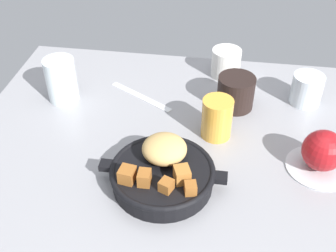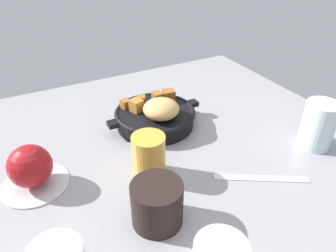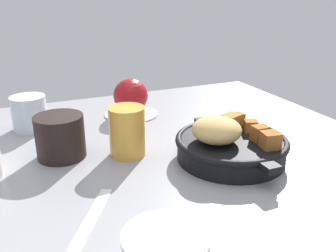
{
  "view_description": "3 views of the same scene",
  "coord_description": "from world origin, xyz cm",
  "px_view_note": "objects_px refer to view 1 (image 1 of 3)",
  "views": [
    {
      "loc": [
        7.77,
        -62.79,
        59.17
      ],
      "look_at": [
        -1.91,
        1.91,
        6.31
      ],
      "focal_mm": 45.01,
      "sensor_mm": 36.0,
      "label": 1
    },
    {
      "loc": [
        26.62,
        52.42,
        42.12
      ],
      "look_at": [
        1.3,
        4.23,
        7.26
      ],
      "focal_mm": 33.47,
      "sensor_mm": 36.0,
      "label": 2
    },
    {
      "loc": [
        -51.8,
        25.97,
        29.17
      ],
      "look_at": [
        -0.87,
        3.99,
        7.87
      ],
      "focal_mm": 39.54,
      "sensor_mm": 36.0,
      "label": 3
    }
  ],
  "objects_px": {
    "butter_knife": "(141,96)",
    "coffee_mug_dark": "(236,92)",
    "ceramic_mug_white": "(226,63)",
    "cast_iron_skillet": "(163,171)",
    "red_apple": "(323,151)",
    "water_glass_tall": "(61,80)",
    "juice_glass_amber": "(217,118)",
    "water_glass_short": "(307,89)"
  },
  "relations": [
    {
      "from": "butter_knife",
      "to": "coffee_mug_dark",
      "type": "height_order",
      "value": "coffee_mug_dark"
    },
    {
      "from": "ceramic_mug_white",
      "to": "cast_iron_skillet",
      "type": "bearing_deg",
      "value": -103.91
    },
    {
      "from": "red_apple",
      "to": "water_glass_tall",
      "type": "xyz_separation_m",
      "value": [
        -0.58,
        0.16,
        0.01
      ]
    },
    {
      "from": "red_apple",
      "to": "water_glass_tall",
      "type": "relative_size",
      "value": 0.76
    },
    {
      "from": "butter_knife",
      "to": "juice_glass_amber",
      "type": "distance_m",
      "value": 0.23
    },
    {
      "from": "cast_iron_skillet",
      "to": "red_apple",
      "type": "distance_m",
      "value": 0.31
    },
    {
      "from": "cast_iron_skillet",
      "to": "juice_glass_amber",
      "type": "bearing_deg",
      "value": 60.14
    },
    {
      "from": "red_apple",
      "to": "water_glass_short",
      "type": "relative_size",
      "value": 1.11
    },
    {
      "from": "water_glass_short",
      "to": "ceramic_mug_white",
      "type": "bearing_deg",
      "value": 153.94
    },
    {
      "from": "cast_iron_skillet",
      "to": "juice_glass_amber",
      "type": "xyz_separation_m",
      "value": [
        0.09,
        0.16,
        0.02
      ]
    },
    {
      "from": "butter_knife",
      "to": "cast_iron_skillet",
      "type": "bearing_deg",
      "value": -39.69
    },
    {
      "from": "butter_knife",
      "to": "coffee_mug_dark",
      "type": "bearing_deg",
      "value": 29.84
    },
    {
      "from": "juice_glass_amber",
      "to": "ceramic_mug_white",
      "type": "height_order",
      "value": "juice_glass_amber"
    },
    {
      "from": "butter_knife",
      "to": "ceramic_mug_white",
      "type": "relative_size",
      "value": 2.49
    },
    {
      "from": "cast_iron_skillet",
      "to": "water_glass_short",
      "type": "height_order",
      "value": "cast_iron_skillet"
    },
    {
      "from": "red_apple",
      "to": "juice_glass_amber",
      "type": "distance_m",
      "value": 0.22
    },
    {
      "from": "cast_iron_skillet",
      "to": "ceramic_mug_white",
      "type": "bearing_deg",
      "value": 76.09
    },
    {
      "from": "red_apple",
      "to": "water_glass_tall",
      "type": "distance_m",
      "value": 0.6
    },
    {
      "from": "juice_glass_amber",
      "to": "ceramic_mug_white",
      "type": "distance_m",
      "value": 0.25
    },
    {
      "from": "red_apple",
      "to": "water_glass_tall",
      "type": "height_order",
      "value": "water_glass_tall"
    },
    {
      "from": "butter_knife",
      "to": "coffee_mug_dark",
      "type": "relative_size",
      "value": 2.15
    },
    {
      "from": "red_apple",
      "to": "water_glass_short",
      "type": "bearing_deg",
      "value": 91.32
    },
    {
      "from": "water_glass_tall",
      "to": "water_glass_short",
      "type": "distance_m",
      "value": 0.58
    },
    {
      "from": "juice_glass_amber",
      "to": "coffee_mug_dark",
      "type": "xyz_separation_m",
      "value": [
        0.04,
        0.11,
        -0.01
      ]
    },
    {
      "from": "juice_glass_amber",
      "to": "water_glass_tall",
      "type": "xyz_separation_m",
      "value": [
        -0.37,
        0.08,
        0.01
      ]
    },
    {
      "from": "juice_glass_amber",
      "to": "water_glass_tall",
      "type": "distance_m",
      "value": 0.38
    },
    {
      "from": "cast_iron_skillet",
      "to": "ceramic_mug_white",
      "type": "relative_size",
      "value": 3.23
    },
    {
      "from": "coffee_mug_dark",
      "to": "water_glass_short",
      "type": "distance_m",
      "value": 0.17
    },
    {
      "from": "cast_iron_skillet",
      "to": "juice_glass_amber",
      "type": "distance_m",
      "value": 0.18
    },
    {
      "from": "cast_iron_skillet",
      "to": "water_glass_tall",
      "type": "height_order",
      "value": "water_glass_tall"
    },
    {
      "from": "juice_glass_amber",
      "to": "coffee_mug_dark",
      "type": "bearing_deg",
      "value": 71.58
    },
    {
      "from": "ceramic_mug_white",
      "to": "water_glass_tall",
      "type": "distance_m",
      "value": 0.42
    },
    {
      "from": "red_apple",
      "to": "water_glass_short",
      "type": "height_order",
      "value": "red_apple"
    },
    {
      "from": "red_apple",
      "to": "butter_knife",
      "type": "distance_m",
      "value": 0.44
    },
    {
      "from": "cast_iron_skillet",
      "to": "red_apple",
      "type": "xyz_separation_m",
      "value": [
        0.3,
        0.08,
        0.02
      ]
    },
    {
      "from": "red_apple",
      "to": "coffee_mug_dark",
      "type": "distance_m",
      "value": 0.25
    },
    {
      "from": "juice_glass_amber",
      "to": "butter_knife",
      "type": "bearing_deg",
      "value": 148.55
    },
    {
      "from": "ceramic_mug_white",
      "to": "coffee_mug_dark",
      "type": "distance_m",
      "value": 0.14
    },
    {
      "from": "butter_knife",
      "to": "ceramic_mug_white",
      "type": "height_order",
      "value": "ceramic_mug_white"
    },
    {
      "from": "cast_iron_skillet",
      "to": "coffee_mug_dark",
      "type": "distance_m",
      "value": 0.3
    },
    {
      "from": "coffee_mug_dark",
      "to": "red_apple",
      "type": "bearing_deg",
      "value": -47.55
    },
    {
      "from": "butter_knife",
      "to": "ceramic_mug_white",
      "type": "bearing_deg",
      "value": 64.2
    }
  ]
}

